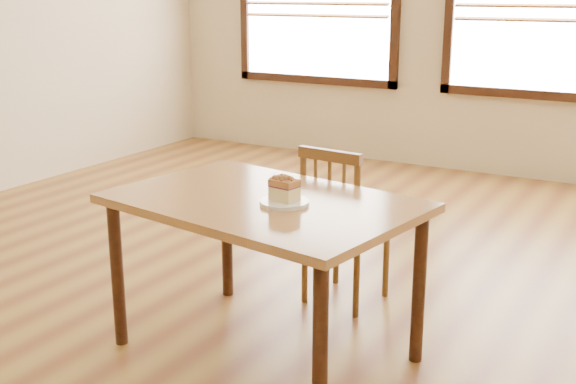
{
  "coord_description": "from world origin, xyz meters",
  "views": [
    {
      "loc": [
        1.54,
        -2.53,
        1.65
      ],
      "look_at": [
        0.03,
        0.07,
        0.8
      ],
      "focal_mm": 45.0,
      "sensor_mm": 36.0,
      "label": 1
    }
  ],
  "objects_px": {
    "cafe_table_main": "(264,217)",
    "plate": "(285,203)",
    "cafe_chair_main": "(343,224)",
    "cake_slice": "(284,189)"
  },
  "relations": [
    {
      "from": "cafe_table_main",
      "to": "plate",
      "type": "bearing_deg",
      "value": -5.13
    },
    {
      "from": "cafe_table_main",
      "to": "plate",
      "type": "relative_size",
      "value": 6.74
    },
    {
      "from": "cafe_table_main",
      "to": "cake_slice",
      "type": "bearing_deg",
      "value": -5.26
    },
    {
      "from": "cafe_table_main",
      "to": "plate",
      "type": "height_order",
      "value": "plate"
    },
    {
      "from": "cafe_table_main",
      "to": "plate",
      "type": "xyz_separation_m",
      "value": [
        0.13,
        -0.03,
        0.1
      ]
    },
    {
      "from": "cafe_table_main",
      "to": "cake_slice",
      "type": "distance_m",
      "value": 0.2
    },
    {
      "from": "cafe_table_main",
      "to": "cafe_chair_main",
      "type": "relative_size",
      "value": 1.64
    },
    {
      "from": "cafe_chair_main",
      "to": "plate",
      "type": "height_order",
      "value": "cafe_chair_main"
    },
    {
      "from": "plate",
      "to": "cake_slice",
      "type": "height_order",
      "value": "cake_slice"
    },
    {
      "from": "cafe_chair_main",
      "to": "cafe_table_main",
      "type": "bearing_deg",
      "value": 90.41
    }
  ]
}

